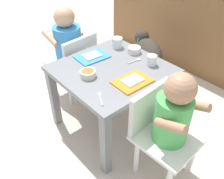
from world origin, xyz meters
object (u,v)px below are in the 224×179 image
food_tray_left (92,56)px  cereal_bowl_left_side (134,50)px  dining_table (112,79)px  spoon_by_right_tray (136,61)px  veggie_bowl_far (88,73)px  water_cup_right (152,61)px  seated_child_right (170,117)px  spoon_by_left_tray (100,97)px  food_tray_right (132,81)px  dog (148,51)px  seated_child_left (69,45)px  water_cup_left (117,43)px

food_tray_left → cereal_bowl_left_side: (0.12, 0.23, 0.01)m
dining_table → spoon_by_right_tray: 0.18m
veggie_bowl_far → spoon_by_right_tray: 0.31m
veggie_bowl_far → water_cup_right: bearing=67.9°
dining_table → veggie_bowl_far: bearing=-97.8°
dining_table → water_cup_right: 0.25m
spoon_by_right_tray → seated_child_right: bearing=-25.3°
food_tray_left → spoon_by_left_tray: bearing=-31.4°
seated_child_right → food_tray_right: 0.27m
dog → cereal_bowl_left_side: cereal_bowl_left_side is taller
dining_table → spoon_by_right_tray: (0.03, 0.15, 0.07)m
water_cup_right → spoon_by_left_tray: size_ratio=0.64×
dining_table → seated_child_left: (-0.44, 0.00, 0.05)m
food_tray_right → spoon_by_right_tray: bearing=129.8°
seated_child_left → water_cup_right: 0.59m
seated_child_left → food_tray_left: (0.27, -0.01, 0.03)m
cereal_bowl_left_side → water_cup_left: bearing=-166.2°
cereal_bowl_left_side → seated_child_left: bearing=-151.2°
seated_child_right → food_tray_right: seated_child_right is taller
dog → spoon_by_left_tray: bearing=-63.2°
water_cup_right → cereal_bowl_left_side: 0.17m
dog → veggie_bowl_far: bearing=-73.2°
spoon_by_right_tray → water_cup_right: bearing=23.6°
seated_child_right → food_tray_right: size_ratio=3.25×
dining_table → food_tray_left: 0.19m
seated_child_right → seated_child_left: bearing=177.3°
seated_child_left → water_cup_right: bearing=18.7°
seated_child_left → cereal_bowl_left_side: seated_child_left is taller
water_cup_right → spoon_by_left_tray: (0.04, -0.41, -0.02)m
water_cup_left → spoon_by_left_tray: size_ratio=0.72×
food_tray_right → water_cup_left: (-0.34, 0.20, 0.02)m
dining_table → water_cup_right: water_cup_right is taller
food_tray_right → spoon_by_right_tray: 0.22m
food_tray_right → spoon_by_right_tray: (-0.14, 0.17, -0.00)m
seated_child_right → food_tray_left: size_ratio=3.26×
food_tray_right → water_cup_left: 0.39m
water_cup_left → food_tray_left: bearing=-90.6°
spoon_by_left_tray → spoon_by_right_tray: (-0.13, 0.37, 0.00)m
seated_child_right → water_cup_left: (-0.61, 0.23, 0.06)m
food_tray_left → spoon_by_right_tray: 0.26m
veggie_bowl_far → spoon_by_left_tray: size_ratio=0.91×
food_tray_left → veggie_bowl_far: size_ratio=2.30×
seated_child_right → water_cup_left: bearing=159.5°
veggie_bowl_far → spoon_by_right_tray: bearing=80.1°
dining_table → spoon_by_left_tray: 0.28m
seated_child_left → food_tray_right: bearing=-1.3°
water_cup_right → veggie_bowl_far: water_cup_right is taller
spoon_by_left_tray → dog: bearing=116.8°
spoon_by_right_tray → veggie_bowl_far: bearing=-99.9°
water_cup_right → spoon_by_right_tray: size_ratio=0.59×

